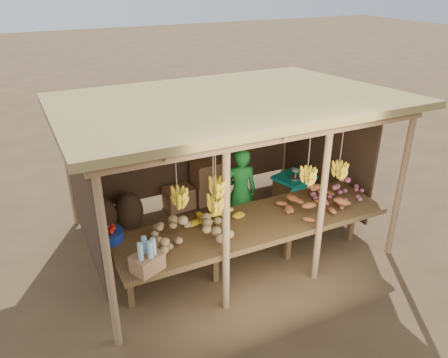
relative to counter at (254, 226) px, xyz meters
name	(u,v)px	position (x,y,z in m)	size (l,w,h in m)	color
ground	(224,237)	(0.00, 0.95, -0.74)	(60.00, 60.00, 0.00)	brown
stall_structure	(223,127)	(-0.03, 0.91, 1.17)	(4.70, 3.50, 2.43)	#9D7651
counter	(254,226)	(0.00, 0.00, 0.00)	(3.90, 1.05, 0.80)	brown
potato_heap	(183,229)	(-1.05, -0.03, 0.25)	(1.15, 0.69, 0.37)	#9F7D52
sweet_potato_heap	(316,197)	(1.01, -0.05, 0.24)	(0.95, 0.57, 0.36)	#AE592C
onion_heap	(346,188)	(1.57, -0.02, 0.24)	(0.85, 0.51, 0.36)	#AF556B
banana_pile	(217,210)	(-0.45, 0.25, 0.24)	(0.67, 0.40, 0.35)	yellow
tomato_basin	(109,235)	(-1.90, 0.42, 0.14)	(0.36, 0.36, 0.19)	navy
bottle_box	(147,258)	(-1.64, -0.40, 0.22)	(0.41, 0.38, 0.42)	#936441
vendor	(240,192)	(0.30, 0.97, 0.01)	(0.55, 0.36, 1.50)	#197427
tarp_crate	(293,190)	(1.60, 1.34, -0.42)	(0.79, 0.73, 0.79)	brown
carton_stack	(198,187)	(0.04, 2.15, -0.38)	(1.07, 0.42, 0.80)	#936441
burlap_sacks	(116,211)	(-1.50, 2.06, -0.45)	(0.94, 0.49, 0.67)	#432E1F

